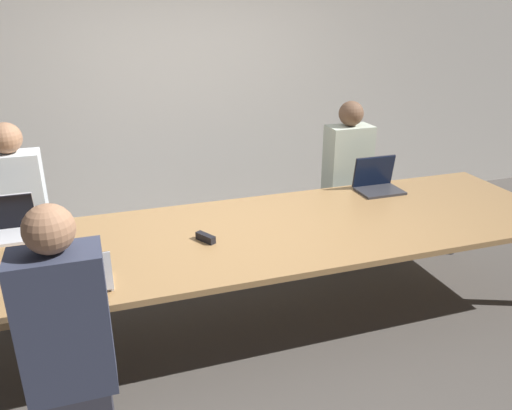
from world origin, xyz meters
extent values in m
plane|color=#4C4742|center=(0.00, 0.00, 0.00)|extent=(24.00, 24.00, 0.00)
cube|color=beige|center=(0.00, 2.08, 1.40)|extent=(12.00, 0.06, 2.80)
cube|color=#9E7547|center=(0.00, 0.00, 0.71)|extent=(4.70, 1.28, 0.04)
cylinder|color=#4C4C51|center=(2.17, 0.46, 0.34)|extent=(0.08, 0.08, 0.69)
cube|color=silver|center=(-1.06, -0.39, 0.74)|extent=(0.35, 0.21, 0.02)
cube|color=silver|center=(-1.06, -0.49, 0.85)|extent=(0.36, 0.04, 0.21)
cube|color=black|center=(-1.06, -0.48, 0.85)|extent=(0.35, 0.03, 0.21)
cube|color=#33384C|center=(-1.12, -0.86, 0.81)|extent=(0.40, 0.24, 0.73)
sphere|color=#9E7051|center=(-1.12, -0.86, 1.29)|extent=(0.22, 0.22, 0.22)
cylinder|color=white|center=(-1.33, -0.35, 0.77)|extent=(0.08, 0.08, 0.09)
cube|color=#333338|center=(1.31, 0.41, 0.74)|extent=(0.36, 0.26, 0.02)
cube|color=#333338|center=(1.31, 0.53, 0.87)|extent=(0.37, 0.05, 0.26)
cube|color=#0F1933|center=(1.31, 0.52, 0.87)|extent=(0.36, 0.05, 0.26)
cube|color=#2D2D38|center=(1.27, 0.92, 0.23)|extent=(0.32, 0.24, 0.45)
cube|color=beige|center=(1.27, 0.92, 0.81)|extent=(0.40, 0.24, 0.73)
sphere|color=brown|center=(1.27, 0.92, 1.29)|extent=(0.22, 0.22, 0.22)
cube|color=silver|center=(-1.51, 0.40, 0.74)|extent=(0.35, 0.26, 0.02)
cube|color=silver|center=(-1.51, 0.51, 0.87)|extent=(0.36, 0.07, 0.26)
cube|color=black|center=(-1.51, 0.50, 0.87)|extent=(0.35, 0.07, 0.25)
cube|color=#2D2D38|center=(-1.49, 0.90, 0.23)|extent=(0.32, 0.24, 0.45)
cube|color=silver|center=(-1.49, 0.90, 0.81)|extent=(0.40, 0.24, 0.73)
sphere|color=#9E7051|center=(-1.49, 0.90, 1.29)|extent=(0.22, 0.22, 0.22)
cylinder|color=#232328|center=(-1.27, 0.36, 0.77)|extent=(0.08, 0.08, 0.09)
cube|color=black|center=(-0.27, -0.05, 0.75)|extent=(0.11, 0.15, 0.05)
camera|label=1|loc=(-0.88, -2.96, 2.16)|focal=35.00mm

